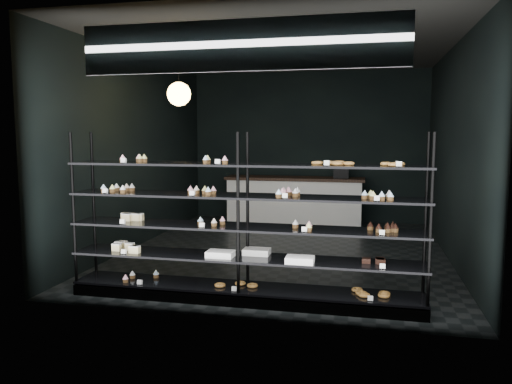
% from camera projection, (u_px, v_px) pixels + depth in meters
% --- Properties ---
extents(room, '(5.01, 6.01, 3.20)m').
position_uv_depth(room, '(285.00, 152.00, 7.85)').
color(room, black).
rests_on(room, ground).
extents(display_shelf, '(4.00, 0.50, 1.91)m').
position_uv_depth(display_shelf, '(242.00, 246.00, 5.61)').
color(display_shelf, black).
rests_on(display_shelf, room).
extents(signage, '(3.30, 0.05, 0.50)m').
position_uv_depth(signage, '(238.00, 45.00, 4.88)').
color(signage, '#0C1D3D').
rests_on(signage, room).
extents(pendant_lamp, '(0.34, 0.34, 0.90)m').
position_uv_depth(pendant_lamp, '(179.00, 94.00, 7.12)').
color(pendant_lamp, black).
rests_on(pendant_lamp, room).
extents(service_counter, '(2.88, 0.65, 1.23)m').
position_uv_depth(service_counter, '(295.00, 200.00, 10.44)').
color(service_counter, silver).
rests_on(service_counter, room).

